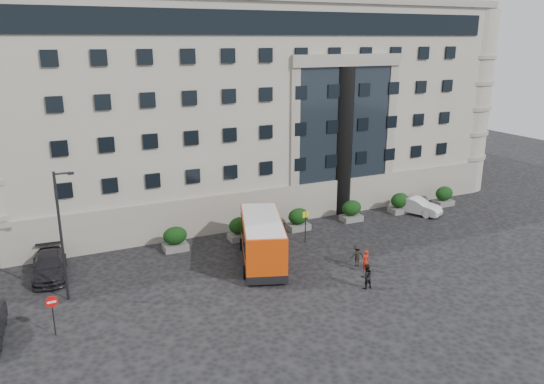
{
  "coord_description": "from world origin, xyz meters",
  "views": [
    {
      "loc": [
        -13.29,
        -28.58,
        15.24
      ],
      "look_at": [
        1.84,
        3.3,
        5.0
      ],
      "focal_mm": 35.0,
      "sensor_mm": 36.0,
      "label": 1
    }
  ],
  "objects_px": {
    "minibus": "(262,239)",
    "pedestrian_c": "(357,255)",
    "street_lamp": "(62,232)",
    "parked_car_d": "(34,228)",
    "hedge_f": "(444,196)",
    "parked_car_c": "(49,266)",
    "red_truck": "(24,211)",
    "hedge_a": "(175,239)",
    "pedestrian_b": "(366,276)",
    "bus_stop_sign": "(306,222)",
    "hedge_e": "(400,203)",
    "hedge_d": "(352,211)",
    "pedestrian_a": "(365,261)",
    "hedge_b": "(240,228)",
    "hedge_c": "(299,219)",
    "white_taxi": "(416,206)",
    "no_entry_sign": "(52,308)"
  },
  "relations": [
    {
      "from": "pedestrian_b",
      "to": "bus_stop_sign",
      "type": "bearing_deg",
      "value": -91.69
    },
    {
      "from": "hedge_b",
      "to": "bus_stop_sign",
      "type": "distance_m",
      "value": 5.19
    },
    {
      "from": "hedge_c",
      "to": "pedestrian_c",
      "type": "relative_size",
      "value": 1.14
    },
    {
      "from": "red_truck",
      "to": "bus_stop_sign",
      "type": "bearing_deg",
      "value": -27.85
    },
    {
      "from": "minibus",
      "to": "parked_car_c",
      "type": "height_order",
      "value": "minibus"
    },
    {
      "from": "hedge_b",
      "to": "hedge_f",
      "type": "bearing_deg",
      "value": 0.0
    },
    {
      "from": "parked_car_c",
      "to": "pedestrian_b",
      "type": "height_order",
      "value": "pedestrian_b"
    },
    {
      "from": "bus_stop_sign",
      "to": "parked_car_d",
      "type": "height_order",
      "value": "bus_stop_sign"
    },
    {
      "from": "bus_stop_sign",
      "to": "pedestrian_b",
      "type": "relative_size",
      "value": 1.55
    },
    {
      "from": "minibus",
      "to": "red_truck",
      "type": "bearing_deg",
      "value": 155.68
    },
    {
      "from": "hedge_f",
      "to": "pedestrian_c",
      "type": "bearing_deg",
      "value": -151.96
    },
    {
      "from": "hedge_e",
      "to": "parked_car_c",
      "type": "distance_m",
      "value": 29.58
    },
    {
      "from": "hedge_f",
      "to": "no_entry_sign",
      "type": "height_order",
      "value": "no_entry_sign"
    },
    {
      "from": "no_entry_sign",
      "to": "pedestrian_c",
      "type": "bearing_deg",
      "value": 1.87
    },
    {
      "from": "street_lamp",
      "to": "parked_car_d",
      "type": "xyz_separation_m",
      "value": [
        -1.48,
        12.77,
        -3.72
      ]
    },
    {
      "from": "minibus",
      "to": "pedestrian_c",
      "type": "xyz_separation_m",
      "value": [
        5.69,
        -3.35,
        -0.98
      ]
    },
    {
      "from": "parked_car_c",
      "to": "pedestrian_a",
      "type": "distance_m",
      "value": 21.12
    },
    {
      "from": "street_lamp",
      "to": "hedge_e",
      "type": "bearing_deg",
      "value": 9.48
    },
    {
      "from": "pedestrian_a",
      "to": "hedge_a",
      "type": "bearing_deg",
      "value": -45.19
    },
    {
      "from": "hedge_b",
      "to": "parked_car_d",
      "type": "relative_size",
      "value": 0.4
    },
    {
      "from": "hedge_e",
      "to": "hedge_f",
      "type": "xyz_separation_m",
      "value": [
        5.2,
        0.0,
        0.0
      ]
    },
    {
      "from": "hedge_a",
      "to": "parked_car_d",
      "type": "height_order",
      "value": "hedge_a"
    },
    {
      "from": "minibus",
      "to": "pedestrian_b",
      "type": "height_order",
      "value": "minibus"
    },
    {
      "from": "red_truck",
      "to": "hedge_e",
      "type": "bearing_deg",
      "value": -12.74
    },
    {
      "from": "hedge_d",
      "to": "pedestrian_b",
      "type": "relative_size",
      "value": 1.13
    },
    {
      "from": "hedge_e",
      "to": "pedestrian_a",
      "type": "distance_m",
      "value": 13.74
    },
    {
      "from": "hedge_d",
      "to": "minibus",
      "type": "bearing_deg",
      "value": -155.6
    },
    {
      "from": "hedge_f",
      "to": "pedestrian_a",
      "type": "bearing_deg",
      "value": -149.1
    },
    {
      "from": "hedge_f",
      "to": "parked_car_c",
      "type": "height_order",
      "value": "hedge_f"
    },
    {
      "from": "street_lamp",
      "to": "bus_stop_sign",
      "type": "distance_m",
      "value": 17.75
    },
    {
      "from": "bus_stop_sign",
      "to": "pedestrian_b",
      "type": "distance_m",
      "value": 8.55
    },
    {
      "from": "hedge_a",
      "to": "minibus",
      "type": "bearing_deg",
      "value": -44.54
    },
    {
      "from": "hedge_b",
      "to": "red_truck",
      "type": "xyz_separation_m",
      "value": [
        -15.21,
        9.53,
        0.72
      ]
    },
    {
      "from": "parked_car_d",
      "to": "pedestrian_a",
      "type": "relative_size",
      "value": 2.96
    },
    {
      "from": "hedge_a",
      "to": "hedge_b",
      "type": "xyz_separation_m",
      "value": [
        5.2,
        0.0,
        0.0
      ]
    },
    {
      "from": "white_taxi",
      "to": "pedestrian_b",
      "type": "relative_size",
      "value": 2.78
    },
    {
      "from": "hedge_c",
      "to": "hedge_e",
      "type": "relative_size",
      "value": 1.0
    },
    {
      "from": "hedge_f",
      "to": "parked_car_c",
      "type": "bearing_deg",
      "value": -178.69
    },
    {
      "from": "pedestrian_a",
      "to": "pedestrian_b",
      "type": "xyz_separation_m",
      "value": [
        -1.4,
        -2.08,
        0.04
      ]
    },
    {
      "from": "hedge_c",
      "to": "hedge_d",
      "type": "xyz_separation_m",
      "value": [
        5.2,
        0.0,
        0.0
      ]
    },
    {
      "from": "parked_car_c",
      "to": "pedestrian_a",
      "type": "xyz_separation_m",
      "value": [
        19.37,
        -8.42,
        0.03
      ]
    },
    {
      "from": "hedge_c",
      "to": "minibus",
      "type": "height_order",
      "value": "minibus"
    },
    {
      "from": "street_lamp",
      "to": "parked_car_d",
      "type": "distance_m",
      "value": 13.39
    },
    {
      "from": "hedge_b",
      "to": "red_truck",
      "type": "height_order",
      "value": "red_truck"
    },
    {
      "from": "no_entry_sign",
      "to": "hedge_d",
      "type": "bearing_deg",
      "value": 19.76
    },
    {
      "from": "hedge_f",
      "to": "parked_car_c",
      "type": "distance_m",
      "value": 34.78
    },
    {
      "from": "hedge_e",
      "to": "no_entry_sign",
      "type": "xyz_separation_m",
      "value": [
        -29.8,
        -8.84,
        0.72
      ]
    },
    {
      "from": "bus_stop_sign",
      "to": "pedestrian_c",
      "type": "bearing_deg",
      "value": -78.38
    },
    {
      "from": "hedge_d",
      "to": "minibus",
      "type": "relative_size",
      "value": 0.22
    },
    {
      "from": "street_lamp",
      "to": "red_truck",
      "type": "height_order",
      "value": "street_lamp"
    }
  ]
}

